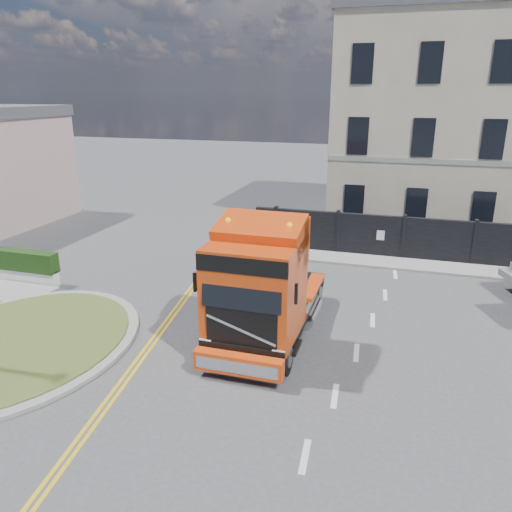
% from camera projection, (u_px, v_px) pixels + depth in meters
% --- Properties ---
extents(ground, '(120.00, 120.00, 0.00)m').
position_uv_depth(ground, '(265.00, 333.00, 16.00)').
color(ground, '#424244').
rests_on(ground, ground).
extents(traffic_island, '(6.80, 6.80, 0.17)m').
position_uv_depth(traffic_island, '(17.00, 344.00, 15.18)').
color(traffic_island, gray).
rests_on(traffic_island, ground).
extents(hoarding_fence, '(18.80, 0.25, 2.00)m').
position_uv_depth(hoarding_fence, '(463.00, 243.00, 22.05)').
color(hoarding_fence, black).
rests_on(hoarding_fence, ground).
extents(georgian_building, '(12.30, 10.30, 12.80)m').
position_uv_depth(georgian_building, '(452.00, 122.00, 27.51)').
color(georgian_building, beige).
rests_on(georgian_building, ground).
extents(pavement_far, '(20.00, 1.60, 0.12)m').
position_uv_depth(pavement_far, '(448.00, 268.00, 21.68)').
color(pavement_far, gray).
rests_on(pavement_far, ground).
extents(truck, '(2.49, 6.57, 3.93)m').
position_uv_depth(truck, '(262.00, 291.00, 14.77)').
color(truck, black).
rests_on(truck, ground).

